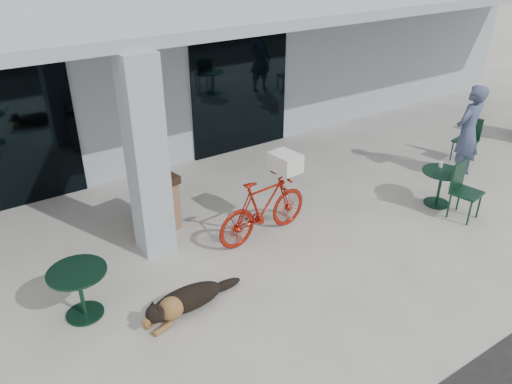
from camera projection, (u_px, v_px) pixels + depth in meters
ground at (321, 290)px, 7.07m from camera, size 80.00×80.00×0.00m
building at (102, 33)px, 12.26m from camera, size 22.00×7.00×4.50m
storefront_glass_right at (240, 92)px, 10.98m from camera, size 2.40×0.06×2.70m
column at (147, 159)px, 7.29m from camera, size 0.50×0.50×3.12m
overhang at (191, 20)px, 8.21m from camera, size 22.00×2.80×0.18m
bicycle at (264, 208)px, 8.08m from camera, size 1.82×0.67×1.07m
laundry_basket at (285, 162)px, 8.01m from camera, size 0.41×0.53×0.29m
dog at (188, 298)px, 6.65m from camera, size 1.22×0.67×0.39m
cafe_table_near at (81, 293)px, 6.47m from camera, size 0.96×0.96×0.71m
cafe_table_far at (439, 188)px, 9.14m from camera, size 0.90×0.90×0.67m
cafe_chair_far_a at (467, 192)px, 8.62m from camera, size 0.54×0.58×1.01m
cafe_chair_far_b at (465, 140)px, 10.78m from camera, size 0.54×0.50×0.96m
person at (468, 132)px, 9.90m from camera, size 0.74×0.53×1.91m
cup_on_table at (441, 164)px, 9.11m from camera, size 0.09×0.09×0.10m
trash_receptacle at (158, 203)px, 8.31m from camera, size 0.68×0.68×0.99m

